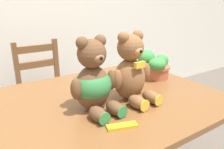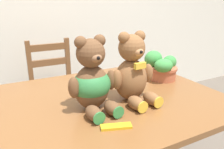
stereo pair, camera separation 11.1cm
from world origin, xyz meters
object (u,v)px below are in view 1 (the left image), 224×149
(teddy_bear_left, at_px, (93,82))
(chocolate_bar, at_px, (122,126))
(wooden_chair_behind, at_px, (45,95))
(teddy_bear_right, at_px, (131,71))
(potted_plant, at_px, (154,66))

(teddy_bear_left, xyz_separation_m, chocolate_bar, (0.02, -0.22, -0.14))
(wooden_chair_behind, xyz_separation_m, chocolate_bar, (0.00, -1.15, 0.28))
(teddy_bear_right, height_order, potted_plant, teddy_bear_right)
(wooden_chair_behind, bearing_deg, teddy_bear_left, 89.25)
(teddy_bear_left, height_order, chocolate_bar, teddy_bear_left)
(potted_plant, bearing_deg, chocolate_bar, -144.82)
(wooden_chair_behind, height_order, teddy_bear_right, teddy_bear_right)
(teddy_bear_right, bearing_deg, potted_plant, -155.74)
(chocolate_bar, bearing_deg, teddy_bear_right, 44.85)
(wooden_chair_behind, relative_size, teddy_bear_left, 2.46)
(potted_plant, relative_size, chocolate_bar, 1.66)
(wooden_chair_behind, height_order, chocolate_bar, wooden_chair_behind)
(chocolate_bar, bearing_deg, potted_plant, 35.18)
(teddy_bear_left, distance_m, chocolate_bar, 0.26)
(wooden_chair_behind, distance_m, teddy_bear_left, 1.02)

